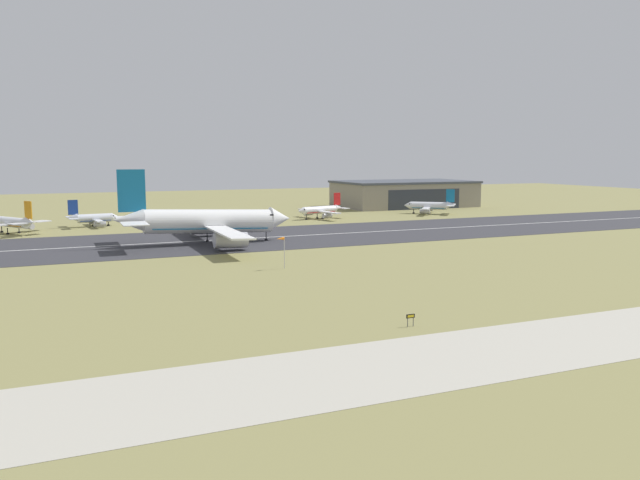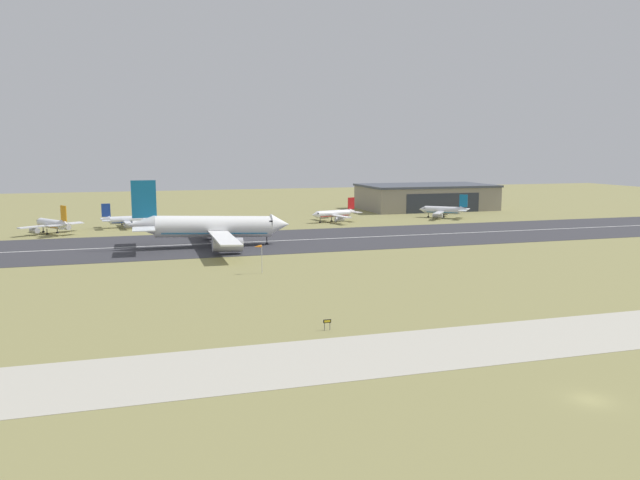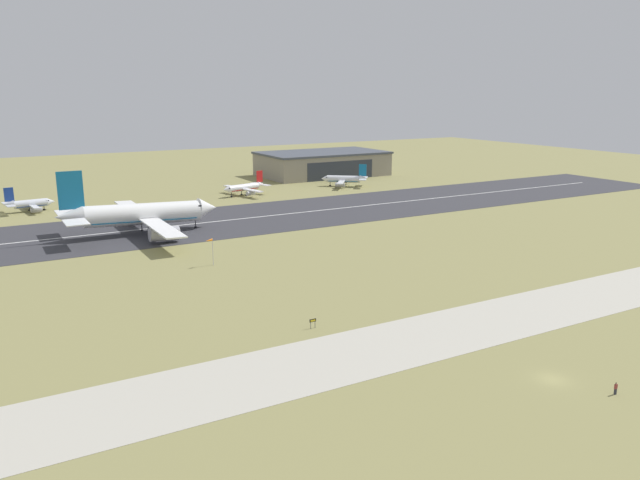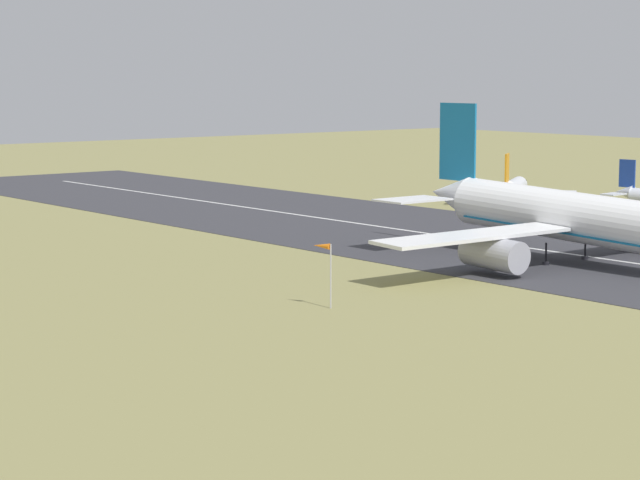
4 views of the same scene
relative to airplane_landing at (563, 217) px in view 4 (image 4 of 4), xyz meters
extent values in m
plane|color=olive|center=(26.32, -57.37, -5.48)|extent=(612.89, 612.89, 0.00)
cylinder|color=white|center=(0.41, 0.00, 0.23)|extent=(32.47, 6.12, 7.04)
cone|color=white|center=(-19.31, 0.09, 1.31)|extent=(7.37, 5.41, 5.61)
cube|color=#146B9E|center=(0.41, 0.00, -1.41)|extent=(29.05, 5.81, 1.16)
cube|color=white|center=(0.99, -16.30, -0.81)|extent=(5.51, 26.64, 0.58)
cylinder|color=#A8A8B2|center=(2.07, -14.18, -2.92)|extent=(7.91, 3.74, 3.96)
cube|color=#146B9E|center=(-18.23, 0.08, 8.30)|extent=(6.50, 0.31, 10.16)
cube|color=white|center=(-18.66, -7.48, 1.13)|extent=(5.73, 9.17, 0.24)
cube|color=white|center=(-18.60, 7.64, 1.13)|extent=(5.73, 9.17, 0.24)
cylinder|color=black|center=(0.54, -3.59, -4.12)|extent=(0.24, 0.24, 2.72)
cylinder|color=black|center=(0.54, -3.59, -5.26)|extent=(0.84, 0.84, 0.44)
cylinder|color=black|center=(0.57, 3.58, -4.12)|extent=(0.24, 0.24, 2.72)
cylinder|color=black|center=(0.57, 3.58, -5.26)|extent=(0.84, 0.84, 0.44)
cone|color=silver|center=(-30.77, 51.53, -2.31)|extent=(3.50, 2.78, 2.43)
cube|color=navy|center=(-30.29, 51.59, 0.84)|extent=(2.95, 0.61, 4.59)
cube|color=silver|center=(-30.30, 48.15, -2.40)|extent=(3.02, 4.40, 0.24)
cube|color=silver|center=(-31.07, 54.94, -2.40)|extent=(3.02, 4.40, 0.24)
cylinder|color=silver|center=(-46.77, 42.18, -2.19)|extent=(10.08, 12.91, 2.89)
cone|color=silver|center=(-51.35, 48.89, -2.19)|extent=(3.85, 3.77, 2.89)
cone|color=silver|center=(-41.95, 35.11, -1.67)|extent=(4.10, 4.32, 2.60)
cube|color=black|center=(-50.55, 47.71, -1.61)|extent=(2.65, 2.29, 0.44)
cube|color=orange|center=(-46.77, 42.18, -2.99)|extent=(9.19, 11.70, 0.20)
cube|color=silver|center=(-41.98, 45.78, -2.70)|extent=(8.85, 7.08, 0.40)
cylinder|color=#A8A8B2|center=(-42.85, 45.76, -3.84)|extent=(3.59, 4.11, 1.79)
cube|color=silver|center=(-51.88, 39.03, -2.70)|extent=(8.85, 7.08, 0.40)
cylinder|color=#A8A8B2|center=(-51.54, 39.83, -3.84)|extent=(3.59, 4.11, 1.79)
cube|color=orange|center=(-42.24, 35.54, 1.70)|extent=(2.00, 2.75, 4.91)
cube|color=silver|center=(-39.00, 37.27, -1.76)|extent=(5.20, 4.76, 0.24)
cube|color=silver|center=(-45.03, 33.15, -1.76)|extent=(5.20, 4.76, 0.24)
cylinder|color=black|center=(-49.95, 46.83, -4.56)|extent=(0.24, 0.24, 1.85)
cylinder|color=black|center=(-49.95, 46.83, -5.26)|extent=(0.84, 0.84, 0.44)
cylinder|color=black|center=(-45.21, 42.97, -4.56)|extent=(0.24, 0.24, 1.85)
cylinder|color=black|center=(-45.21, 42.97, -5.26)|extent=(0.84, 0.84, 0.44)
cylinder|color=black|center=(-48.08, 41.02, -4.56)|extent=(0.24, 0.24, 1.85)
cylinder|color=black|center=(-48.08, 41.02, -5.26)|extent=(0.84, 0.84, 0.44)
cylinder|color=#B7B7BC|center=(5.78, -40.93, -2.33)|extent=(0.14, 0.14, 6.31)
cone|color=orange|center=(4.77, -41.28, 0.58)|extent=(1.92, 1.17, 0.60)
camera|label=1|loc=(-34.94, -154.83, 16.48)|focal=35.00mm
camera|label=2|loc=(-20.46, -174.18, 21.66)|focal=35.00mm
camera|label=3|loc=(-41.62, -174.02, 33.76)|focal=35.00mm
camera|label=4|loc=(98.42, -116.31, 17.23)|focal=70.00mm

